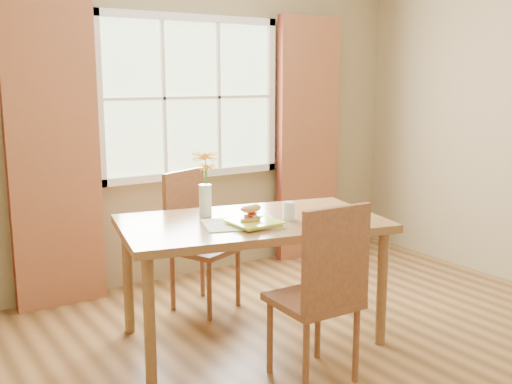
{
  "coord_description": "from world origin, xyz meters",
  "views": [
    {
      "loc": [
        -2.28,
        -2.55,
        1.66
      ],
      "look_at": [
        -0.29,
        0.46,
        0.97
      ],
      "focal_mm": 42.0,
      "sensor_mm": 36.0,
      "label": 1
    }
  ],
  "objects": [
    {
      "name": "water_glass",
      "position": [
        -0.1,
        0.38,
        0.84
      ],
      "size": [
        0.08,
        0.08,
        0.11
      ],
      "color": "silver",
      "rests_on": "dining_table"
    },
    {
      "name": "window",
      "position": [
        0.0,
        1.87,
        1.5
      ],
      "size": [
        1.62,
        0.06,
        1.32
      ],
      "color": "#ACC393",
      "rests_on": "room"
    },
    {
      "name": "room",
      "position": [
        0.0,
        0.0,
        1.35
      ],
      "size": [
        4.24,
        3.84,
        2.74
      ],
      "color": "olive",
      "rests_on": "ground"
    },
    {
      "name": "croissant_sandwich",
      "position": [
        -0.38,
        0.39,
        0.86
      ],
      "size": [
        0.16,
        0.13,
        0.11
      ],
      "rotation": [
        0.0,
        0.0,
        0.18
      ],
      "color": "#CC8E45",
      "rests_on": "plate"
    },
    {
      "name": "chair_near",
      "position": [
        -0.29,
        -0.2,
        0.56
      ],
      "size": [
        0.43,
        0.43,
        1.02
      ],
      "rotation": [
        0.0,
        0.0,
        -0.03
      ],
      "color": "brown",
      "rests_on": "room"
    },
    {
      "name": "dining_table",
      "position": [
        -0.29,
        0.51,
        0.71
      ],
      "size": [
        1.78,
        1.24,
        0.79
      ],
      "rotation": [
        0.0,
        0.0,
        -0.22
      ],
      "color": "brown",
      "rests_on": "room"
    },
    {
      "name": "flower_vase",
      "position": [
        -0.48,
        0.76,
        1.04
      ],
      "size": [
        0.17,
        0.17,
        0.42
      ],
      "color": "silver",
      "rests_on": "dining_table"
    },
    {
      "name": "placemat",
      "position": [
        -0.41,
        0.45,
        0.79
      ],
      "size": [
        0.53,
        0.46,
        0.01
      ],
      "primitive_type": "cube",
      "rotation": [
        0.0,
        0.0,
        -0.33
      ],
      "color": "beige",
      "rests_on": "dining_table"
    },
    {
      "name": "plate",
      "position": [
        -0.37,
        0.37,
        0.8
      ],
      "size": [
        0.28,
        0.28,
        0.01
      ],
      "primitive_type": "cube",
      "rotation": [
        0.0,
        0.0,
        0.01
      ],
      "color": "#B3CE33",
      "rests_on": "placemat"
    },
    {
      "name": "curtain_left",
      "position": [
        -1.15,
        1.78,
        1.1
      ],
      "size": [
        0.65,
        0.08,
        2.2
      ],
      "primitive_type": "cube",
      "color": "maroon",
      "rests_on": "room"
    },
    {
      "name": "curtain_right",
      "position": [
        1.15,
        1.78,
        1.1
      ],
      "size": [
        0.65,
        0.08,
        2.2
      ],
      "primitive_type": "cube",
      "color": "maroon",
      "rests_on": "room"
    },
    {
      "name": "chair_far",
      "position": [
        -0.33,
        1.21,
        0.55
      ],
      "size": [
        0.54,
        0.54,
        1.0
      ],
      "rotation": [
        0.0,
        0.0,
        0.39
      ],
      "color": "brown",
      "rests_on": "room"
    }
  ]
}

